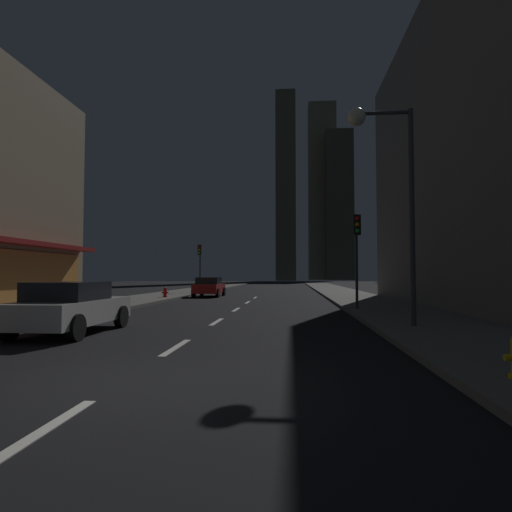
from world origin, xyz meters
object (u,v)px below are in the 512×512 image
at_px(fire_hydrant_far_left, 165,292).
at_px(traffic_light_far_left, 200,257).
at_px(car_parked_near, 71,307).
at_px(car_parked_far, 209,287).
at_px(traffic_light_near_right, 357,240).
at_px(street_lamp_right, 383,161).

height_order(fire_hydrant_far_left, traffic_light_far_left, traffic_light_far_left).
bearing_deg(car_parked_near, car_parked_far, 90.00).
relative_size(fire_hydrant_far_left, traffic_light_near_right, 0.16).
bearing_deg(fire_hydrant_far_left, car_parked_near, -82.06).
xyz_separation_m(traffic_light_near_right, street_lamp_right, (-0.12, -6.11, 1.87)).
relative_size(car_parked_far, street_lamp_right, 0.64).
bearing_deg(car_parked_near, street_lamp_right, 8.82).
distance_m(fire_hydrant_far_left, traffic_light_near_right, 14.77).
xyz_separation_m(fire_hydrant_far_left, street_lamp_right, (11.28, -15.09, 4.61)).
xyz_separation_m(car_parked_near, traffic_light_near_right, (9.10, 7.50, 2.45)).
bearing_deg(traffic_light_far_left, street_lamp_right, -65.64).
relative_size(car_parked_far, fire_hydrant_far_left, 6.48).
bearing_deg(traffic_light_far_left, car_parked_far, -70.23).
bearing_deg(fire_hydrant_far_left, traffic_light_near_right, -38.25).
bearing_deg(car_parked_far, fire_hydrant_far_left, -122.26).
relative_size(fire_hydrant_far_left, street_lamp_right, 0.10).
distance_m(car_parked_near, traffic_light_far_left, 25.61).
distance_m(car_parked_far, street_lamp_right, 21.22).
xyz_separation_m(traffic_light_far_left, street_lamp_right, (10.88, -24.02, 1.87)).
distance_m(traffic_light_far_left, street_lamp_right, 26.44).
bearing_deg(street_lamp_right, traffic_light_far_left, 114.36).
xyz_separation_m(car_parked_near, car_parked_far, (0.00, 20.13, 0.00)).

